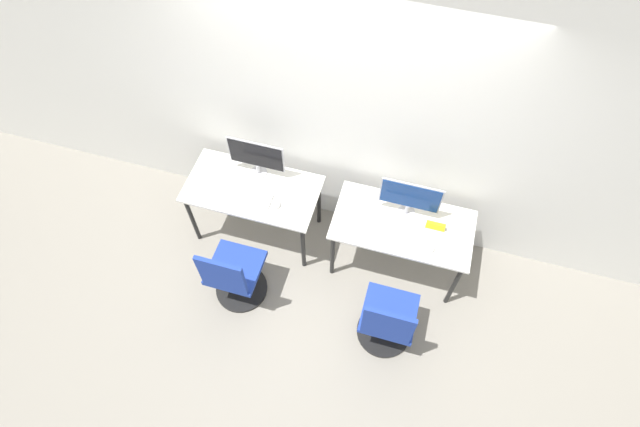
% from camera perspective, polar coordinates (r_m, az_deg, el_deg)
% --- Properties ---
extents(ground_plane, '(20.00, 20.00, 0.00)m').
position_cam_1_polar(ground_plane, '(4.81, -0.41, -6.77)').
color(ground_plane, gray).
extents(wall_back, '(12.00, 0.05, 2.80)m').
position_cam_1_polar(wall_back, '(4.07, 2.46, 11.24)').
color(wall_back, silver).
rests_on(wall_back, ground_plane).
extents(desk_left, '(1.19, 0.62, 0.71)m').
position_cam_1_polar(desk_left, '(4.56, -7.66, 2.31)').
color(desk_left, silver).
rests_on(desk_left, ground_plane).
extents(monitor_left, '(0.51, 0.15, 0.40)m').
position_cam_1_polar(monitor_left, '(4.41, -7.30, 6.48)').
color(monitor_left, '#B2B2B7').
rests_on(monitor_left, desk_left).
extents(keyboard_left, '(0.43, 0.15, 0.02)m').
position_cam_1_polar(keyboard_left, '(4.43, -8.27, 1.90)').
color(keyboard_left, silver).
rests_on(keyboard_left, desk_left).
extents(mouse_left, '(0.06, 0.09, 0.03)m').
position_cam_1_polar(mouse_left, '(4.35, -4.93, 1.01)').
color(mouse_left, silver).
rests_on(mouse_left, desk_left).
extents(office_chair_left, '(0.48, 0.48, 0.91)m').
position_cam_1_polar(office_chair_left, '(4.44, -9.78, -7.10)').
color(office_chair_left, black).
rests_on(office_chair_left, ground_plane).
extents(desk_right, '(1.19, 0.62, 0.71)m').
position_cam_1_polar(desk_right, '(4.37, 9.36, -1.76)').
color(desk_right, silver).
rests_on(desk_right, ground_plane).
extents(monitor_right, '(0.51, 0.15, 0.40)m').
position_cam_1_polar(monitor_right, '(4.18, 10.25, 1.81)').
color(monitor_right, '#B2B2B7').
rests_on(monitor_right, desk_right).
extents(keyboard_right, '(0.43, 0.15, 0.02)m').
position_cam_1_polar(keyboard_right, '(4.21, 9.14, -2.84)').
color(keyboard_right, silver).
rests_on(keyboard_right, desk_right).
extents(mouse_right, '(0.06, 0.09, 0.03)m').
position_cam_1_polar(mouse_right, '(4.21, 12.64, -3.80)').
color(mouse_right, silver).
rests_on(mouse_right, desk_right).
extents(office_chair_right, '(0.48, 0.48, 0.91)m').
position_cam_1_polar(office_chair_right, '(4.25, 7.66, -12.21)').
color(office_chair_right, black).
rests_on(office_chair_right, ground_plane).
extents(placard_right, '(0.16, 0.03, 0.08)m').
position_cam_1_polar(placard_right, '(4.30, 13.06, -1.40)').
color(placard_right, yellow).
rests_on(placard_right, desk_right).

